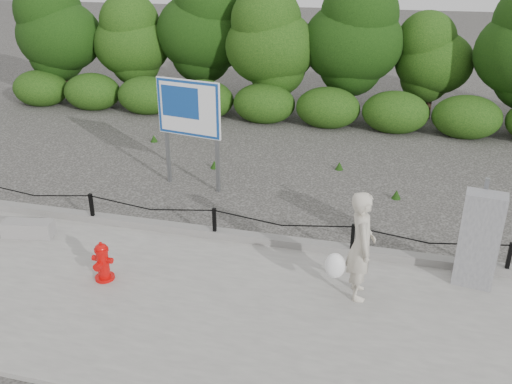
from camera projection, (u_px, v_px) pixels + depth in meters
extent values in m
plane|color=#2D2B28|center=(215.00, 241.00, 10.04)|extent=(90.00, 90.00, 0.00)
cube|color=gray|center=(173.00, 301.00, 8.25)|extent=(14.00, 4.00, 0.08)
cube|color=slate|center=(216.00, 233.00, 10.02)|extent=(14.00, 0.22, 0.14)
cube|color=black|center=(92.00, 208.00, 10.46)|extent=(0.06, 0.06, 0.60)
cube|color=black|center=(214.00, 223.00, 9.88)|extent=(0.06, 0.06, 0.60)
cube|color=black|center=(352.00, 240.00, 9.30)|extent=(0.06, 0.06, 0.60)
cube|color=black|center=(509.00, 259.00, 8.72)|extent=(0.06, 0.06, 0.60)
cylinder|color=black|center=(34.00, 191.00, 10.66)|extent=(2.50, 0.02, 0.02)
cylinder|color=black|center=(150.00, 205.00, 10.08)|extent=(2.50, 0.02, 0.02)
cylinder|color=black|center=(282.00, 220.00, 9.50)|extent=(2.50, 0.02, 0.02)
cylinder|color=black|center=(430.00, 238.00, 8.92)|extent=(2.50, 0.02, 0.02)
cylinder|color=black|center=(65.00, 71.00, 19.19)|extent=(0.18, 0.18, 2.03)
ellipsoid|color=#265113|center=(59.00, 30.00, 18.61)|extent=(3.00, 2.60, 3.24)
cylinder|color=black|center=(134.00, 76.00, 19.01)|extent=(0.18, 0.18, 1.80)
ellipsoid|color=#265113|center=(131.00, 39.00, 18.49)|extent=(2.66, 2.30, 2.87)
cylinder|color=black|center=(205.00, 72.00, 18.70)|extent=(0.18, 0.18, 2.19)
ellipsoid|color=#265113|center=(203.00, 26.00, 18.07)|extent=(3.24, 2.80, 3.50)
cylinder|color=black|center=(270.00, 84.00, 17.46)|extent=(0.18, 0.18, 1.96)
ellipsoid|color=#265113|center=(271.00, 41.00, 16.90)|extent=(2.90, 2.51, 3.13)
cylinder|color=black|center=(350.00, 84.00, 17.20)|extent=(0.18, 0.18, 2.11)
ellipsoid|color=#265113|center=(353.00, 36.00, 16.60)|extent=(3.12, 2.70, 3.37)
cylinder|color=black|center=(430.00, 93.00, 17.08)|extent=(0.18, 0.18, 1.61)
ellipsoid|color=#265113|center=(435.00, 57.00, 16.62)|extent=(2.38, 2.06, 2.57)
cylinder|color=#C50807|center=(105.00, 277.00, 8.74)|extent=(0.33, 0.33, 0.05)
cylinder|color=#C50807|center=(103.00, 263.00, 8.63)|extent=(0.20, 0.20, 0.47)
cylinder|color=#C50807|center=(101.00, 250.00, 8.53)|extent=(0.24, 0.24, 0.04)
ellipsoid|color=#C50807|center=(101.00, 248.00, 8.52)|extent=(0.21, 0.21, 0.15)
cylinder|color=#C50807|center=(100.00, 244.00, 8.49)|extent=(0.05, 0.05, 0.04)
cylinder|color=#C50807|center=(95.00, 258.00, 8.64)|extent=(0.09, 0.10, 0.10)
cylinder|color=#C50807|center=(110.00, 261.00, 8.57)|extent=(0.09, 0.10, 0.10)
cylinder|color=#C50807|center=(98.00, 266.00, 8.50)|extent=(0.14, 0.11, 0.13)
cylinder|color=slate|center=(98.00, 269.00, 8.56)|extent=(0.01, 0.05, 0.10)
imported|color=beige|center=(361.00, 246.00, 8.00)|extent=(0.53, 0.70, 1.72)
ellipsoid|color=white|center=(335.00, 266.00, 8.08)|extent=(0.31, 0.24, 0.41)
cube|color=gray|center=(28.00, 229.00, 10.01)|extent=(0.96, 0.50, 0.29)
cube|color=#98989B|center=(479.00, 240.00, 8.33)|extent=(0.64, 0.43, 1.56)
cube|color=slate|center=(478.00, 229.00, 8.48)|extent=(0.07, 0.07, 1.72)
cube|color=slate|center=(166.00, 131.00, 12.13)|extent=(0.08, 0.08, 2.46)
cube|color=slate|center=(217.00, 139.00, 11.62)|extent=(0.08, 0.08, 2.46)
cube|color=white|center=(188.00, 108.00, 11.58)|extent=(1.52, 0.33, 1.23)
cube|color=navy|center=(188.00, 109.00, 11.56)|extent=(1.48, 0.28, 1.19)
cube|color=navy|center=(180.00, 102.00, 11.57)|extent=(0.91, 0.18, 0.68)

